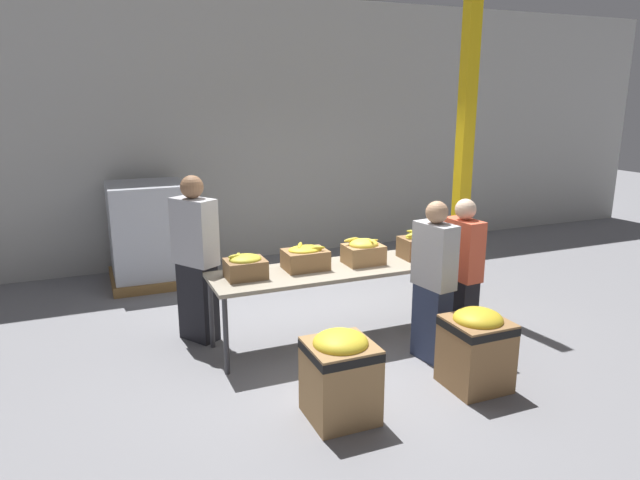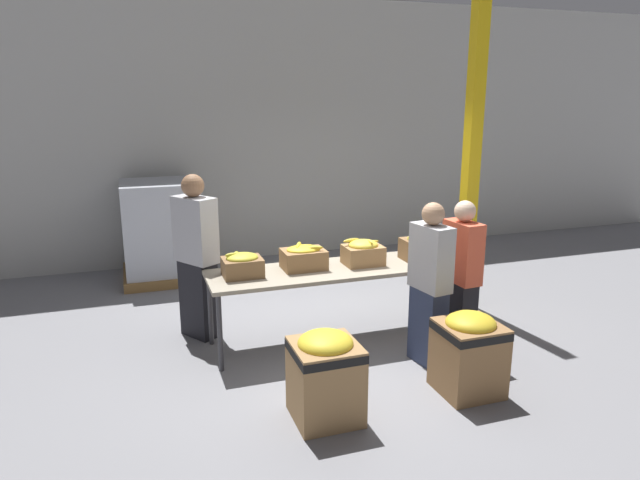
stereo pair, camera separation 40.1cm
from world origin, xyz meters
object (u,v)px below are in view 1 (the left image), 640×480
sorting_table (339,272)px  banana_box_1 (305,257)px  banana_box_0 (245,266)px  support_pillar (465,143)px  volunteer_1 (433,283)px  volunteer_0 (196,260)px  donation_bin_0 (340,372)px  donation_bin_1 (476,346)px  pallet_stack_0 (149,234)px  banana_box_2 (363,251)px  volunteer_2 (461,275)px  banana_box_3 (422,244)px

sorting_table → banana_box_1: (-0.35, 0.08, 0.18)m
banana_box_0 → support_pillar: 3.08m
banana_box_1 → volunteer_1: (0.99, -0.86, -0.14)m
volunteer_0 → donation_bin_0: (0.75, -1.99, -0.48)m
banana_box_0 → donation_bin_1: (1.70, -1.43, -0.54)m
banana_box_0 → donation_bin_1: banana_box_0 is taller
pallet_stack_0 → banana_box_0: bearing=-77.4°
banana_box_1 → banana_box_2: banana_box_2 is taller
volunteer_0 → donation_bin_1: 2.92m
sorting_table → support_pillar: 2.29m
volunteer_2 → support_pillar: (0.78, 1.13, 1.22)m
banana_box_2 → volunteer_0: bearing=161.5°
banana_box_3 → support_pillar: support_pillar is taller
banana_box_2 → donation_bin_0: size_ratio=0.56×
sorting_table → donation_bin_0: size_ratio=3.64×
banana_box_0 → banana_box_3: bearing=-0.7°
donation_bin_0 → volunteer_0: bearing=110.7°
banana_box_2 → pallet_stack_0: bearing=124.6°
volunteer_1 → donation_bin_1: size_ratio=2.17×
banana_box_0 → banana_box_2: (1.29, -0.00, 0.01)m
volunteer_0 → volunteer_2: volunteer_0 is taller
volunteer_1 → donation_bin_1: (0.05, -0.63, -0.40)m
volunteer_1 → pallet_stack_0: (-2.26, 3.56, -0.11)m
banana_box_0 → volunteer_1: (1.64, -0.81, -0.14)m
banana_box_0 → donation_bin_0: (0.37, -1.43, -0.53)m
volunteer_1 → donation_bin_0: bearing=106.8°
donation_bin_1 → support_pillar: support_pillar is taller
banana_box_1 → volunteer_2: size_ratio=0.28×
banana_box_3 → donation_bin_1: (-0.31, -1.41, -0.56)m
volunteer_2 → support_pillar: 1.84m
support_pillar → sorting_table: bearing=-165.1°
volunteer_0 → support_pillar: 3.42m
banana_box_0 → donation_bin_0: banana_box_0 is taller
banana_box_0 → support_pillar: (2.85, 0.46, 1.07)m
banana_box_0 → pallet_stack_0: 2.83m
volunteer_2 → donation_bin_1: volunteer_2 is taller
banana_box_1 → donation_bin_1: size_ratio=0.60×
donation_bin_0 → banana_box_2: bearing=57.3°
sorting_table → pallet_stack_0: (-1.61, 2.79, -0.07)m
sorting_table → banana_box_3: bearing=0.4°
pallet_stack_0 → banana_box_3: bearing=-46.7°
volunteer_1 → volunteer_2: bearing=-81.4°
sorting_table → volunteer_0: bearing=156.9°
volunteer_0 → support_pillar: (3.23, -0.09, 1.12)m
donation_bin_0 → sorting_table: bearing=65.9°
donation_bin_0 → donation_bin_1: 1.33m
sorting_table → volunteer_2: (1.08, -0.63, 0.02)m
banana_box_1 → volunteer_2: bearing=-26.7°
banana_box_0 → banana_box_1: bearing=4.4°
banana_box_3 → donation_bin_1: 1.55m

